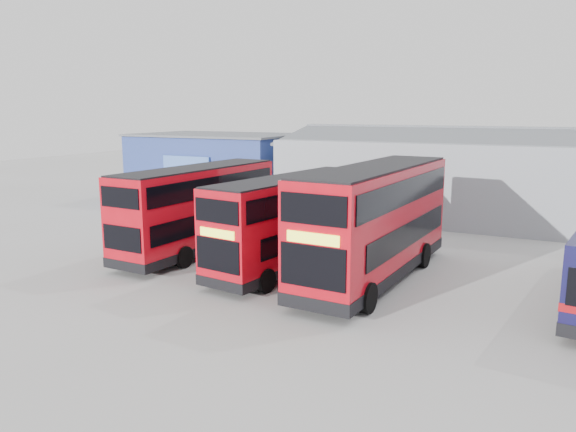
{
  "coord_description": "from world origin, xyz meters",
  "views": [
    {
      "loc": [
        10.37,
        -18.45,
        6.94
      ],
      "look_at": [
        -1.08,
        4.34,
        2.1
      ],
      "focal_mm": 35.0,
      "sensor_mm": 36.0,
      "label": 1
    }
  ],
  "objects": [
    {
      "name": "office_block",
      "position": [
        -14.0,
        17.99,
        2.58
      ],
      "size": [
        12.3,
        8.32,
        5.12
      ],
      "color": "navy",
      "rests_on": "ground"
    },
    {
      "name": "panel_van",
      "position": [
        -13.74,
        11.73,
        1.36
      ],
      "size": [
        3.8,
        5.97,
        2.44
      ],
      "rotation": [
        0.0,
        0.0,
        0.31
      ],
      "color": "white",
      "rests_on": "ground"
    },
    {
      "name": "double_decker_left",
      "position": [
        -5.63,
        3.64,
        2.11
      ],
      "size": [
        2.99,
        10.15,
        4.24
      ],
      "rotation": [
        0.0,
        0.0,
        3.09
      ],
      "color": "red",
      "rests_on": "ground"
    },
    {
      "name": "maintenance_shed",
      "position": [
        8.0,
        20.0,
        2.6
      ],
      "size": [
        30.5,
        12.0,
        5.89
      ],
      "color": "#8E939B",
      "rests_on": "ground"
    },
    {
      "name": "double_decker_centre",
      "position": [
        -0.31,
        3.13,
        2.04
      ],
      "size": [
        3.66,
        9.89,
        4.09
      ],
      "rotation": [
        0.0,
        0.0,
        -0.14
      ],
      "color": "red",
      "rests_on": "ground"
    },
    {
      "name": "double_decker_right",
      "position": [
        3.47,
        3.24,
        2.35
      ],
      "size": [
        3.33,
        11.3,
        4.72
      ],
      "rotation": [
        0.0,
        0.0,
        -0.05
      ],
      "color": "red",
      "rests_on": "ground"
    },
    {
      "name": "ground_plane",
      "position": [
        0.0,
        0.0,
        0.0
      ],
      "size": [
        120.0,
        120.0,
        0.0
      ],
      "primitive_type": "plane",
      "color": "#9A9A95",
      "rests_on": "ground"
    }
  ]
}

